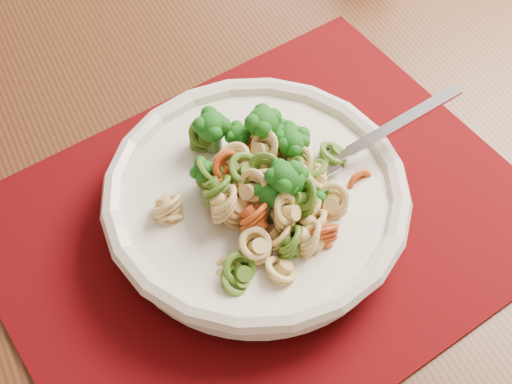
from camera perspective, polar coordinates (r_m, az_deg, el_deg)
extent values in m
cube|color=#472B17|center=(1.94, 16.03, 10.30)|extent=(4.00, 4.00, 0.01)
cube|color=#5A2C19|center=(0.71, -2.02, 2.43)|extent=(1.45, 1.12, 0.04)
cube|color=#5A2C19|center=(1.42, 13.81, 11.32)|extent=(0.09, 0.09, 0.70)
cube|color=#4C0503|center=(0.64, 0.69, -2.63)|extent=(0.57, 0.51, 0.00)
cylinder|color=silver|center=(0.64, 0.00, -1.83)|extent=(0.11, 0.11, 0.01)
cylinder|color=silver|center=(0.63, 0.00, -0.83)|extent=(0.25, 0.25, 0.03)
torus|color=silver|center=(0.61, 0.00, 0.01)|extent=(0.27, 0.27, 0.02)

